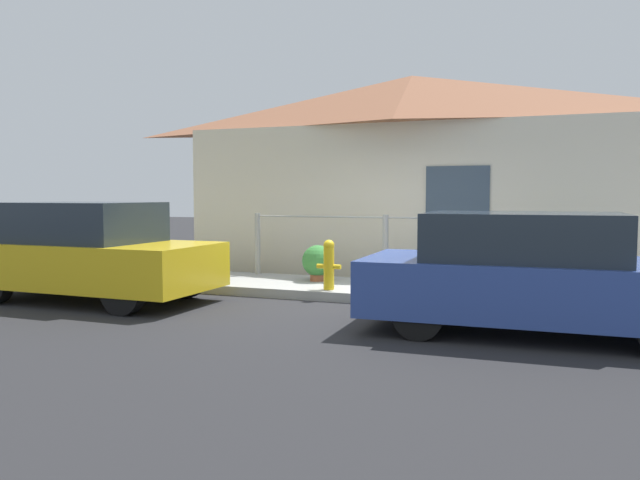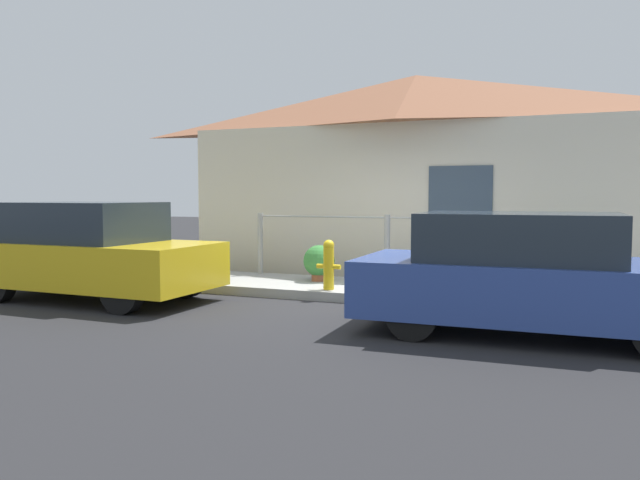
% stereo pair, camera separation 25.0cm
% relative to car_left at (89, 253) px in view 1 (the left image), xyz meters
% --- Properties ---
extents(ground_plane, '(60.00, 60.00, 0.00)m').
position_rel_car_left_xyz_m(ground_plane, '(3.86, 1.15, -0.73)').
color(ground_plane, '#262628').
extents(sidewalk, '(24.00, 1.73, 0.15)m').
position_rel_car_left_xyz_m(sidewalk, '(3.86, 2.02, -0.66)').
color(sidewalk, '#9E9E99').
rests_on(sidewalk, ground_plane).
extents(house, '(8.94, 2.23, 3.91)m').
position_rel_car_left_xyz_m(house, '(3.86, 4.55, 2.42)').
color(house, beige).
rests_on(house, ground_plane).
extents(fence, '(4.90, 0.10, 1.12)m').
position_rel_car_left_xyz_m(fence, '(3.86, 2.73, 0.03)').
color(fence, '#999993').
rests_on(fence, sidewalk).
extents(car_left, '(3.79, 1.76, 1.48)m').
position_rel_car_left_xyz_m(car_left, '(0.00, 0.00, 0.00)').
color(car_left, gold).
rests_on(car_left, ground_plane).
extents(car_right, '(3.95, 1.82, 1.39)m').
position_rel_car_left_xyz_m(car_right, '(6.31, -0.00, -0.04)').
color(car_right, '#2D4793').
rests_on(car_right, ground_plane).
extents(fire_hydrant, '(0.38, 0.17, 0.77)m').
position_rel_car_left_xyz_m(fire_hydrant, '(3.32, 1.41, -0.18)').
color(fire_hydrant, yellow).
rests_on(fire_hydrant, sidewalk).
extents(potted_plant_near_hydrant, '(0.53, 0.53, 0.61)m').
position_rel_car_left_xyz_m(potted_plant_near_hydrant, '(2.82, 2.25, -0.26)').
color(potted_plant_near_hydrant, '#9E5638').
rests_on(potted_plant_near_hydrant, sidewalk).
extents(potted_plant_by_fence, '(0.39, 0.39, 0.52)m').
position_rel_car_left_xyz_m(potted_plant_by_fence, '(-0.19, 2.26, -0.31)').
color(potted_plant_by_fence, '#9E5638').
rests_on(potted_plant_by_fence, sidewalk).
extents(potted_plant_corner, '(0.52, 0.52, 0.67)m').
position_rel_car_left_xyz_m(potted_plant_corner, '(6.38, 2.41, -0.20)').
color(potted_plant_corner, slate).
rests_on(potted_plant_corner, sidewalk).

